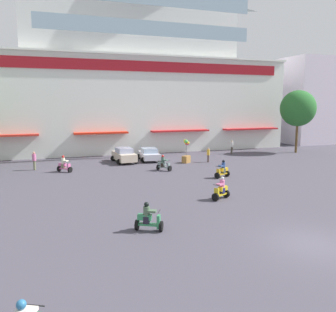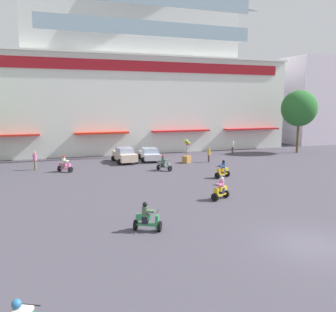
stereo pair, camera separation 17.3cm
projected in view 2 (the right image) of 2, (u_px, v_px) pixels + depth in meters
name	position (u px, v px, depth m)	size (l,w,h in m)	color
ground_plane	(197.00, 183.00, 27.77)	(128.00, 128.00, 0.00)	#47434F
colonial_building	(132.00, 75.00, 47.01)	(41.35, 14.24, 23.04)	white
flank_building_right	(312.00, 101.00, 56.00)	(10.37, 8.60, 13.29)	silver
plaza_tree_1	(299.00, 108.00, 43.92)	(4.68, 4.02, 7.93)	brown
parked_car_0	(125.00, 155.00, 37.32)	(2.51, 4.24, 1.57)	beige
parked_car_1	(150.00, 154.00, 38.44)	(2.63, 4.15, 1.40)	silver
scooter_rider_2	(147.00, 219.00, 17.25)	(1.45, 1.12, 1.47)	black
scooter_rider_3	(223.00, 170.00, 29.62)	(1.55, 1.05, 1.52)	black
scooter_rider_4	(221.00, 190.00, 22.92)	(1.45, 1.09, 1.51)	black
scooter_rider_5	(164.00, 164.00, 32.74)	(1.31, 1.45, 1.49)	black
scooter_rider_6	(65.00, 165.00, 32.12)	(1.39, 1.33, 1.55)	black
pedestrian_0	(35.00, 159.00, 32.99)	(0.41, 0.41, 1.77)	#6E7051
pedestrian_1	(233.00, 146.00, 43.52)	(0.49, 0.49, 1.69)	#514A3F
pedestrian_2	(209.00, 154.00, 37.33)	(0.43, 0.43, 1.58)	#4F3D39
balloon_vendor_cart	(187.00, 153.00, 36.96)	(1.08, 1.02, 2.51)	#A27239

